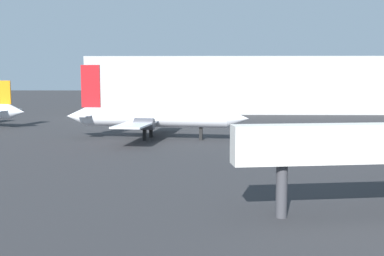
# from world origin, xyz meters

# --- Properties ---
(airplane_distant) EXTENTS (26.26, 21.69, 10.41)m
(airplane_distant) POSITION_xyz_m (-5.50, 55.10, 3.10)
(airplane_distant) COLOR white
(airplane_distant) RESTS_ON ground_plane
(terminal_building) EXTENTS (82.96, 25.69, 13.56)m
(terminal_building) POSITION_xyz_m (15.70, 110.20, 6.78)
(terminal_building) COLOR #B7B7B2
(terminal_building) RESTS_ON ground_plane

